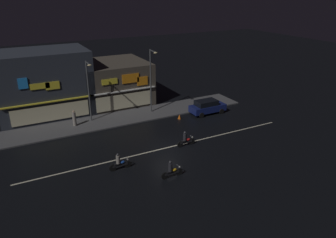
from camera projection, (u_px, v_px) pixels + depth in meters
ground_plane at (166, 148)px, 30.50m from camera, size 140.00×140.00×0.00m
lane_divider_stripe at (166, 148)px, 30.50m from camera, size 26.85×0.16×0.01m
sidewalk_far at (131, 116)px, 37.77m from camera, size 28.27×4.30×0.14m
storefront_left_block at (113, 82)px, 41.85m from camera, size 8.61×8.21×5.31m
storefront_center_block at (43, 83)px, 37.26m from camera, size 10.27×6.93×7.56m
streetlamp_west at (89, 87)px, 34.76m from camera, size 0.44×1.64×6.76m
streetlamp_mid at (151, 76)px, 37.27m from camera, size 0.44×1.64×7.48m
pedestrian_on_sidewalk at (74, 119)px, 34.77m from camera, size 0.39×0.39×1.76m
parked_car_near_kerb at (207, 107)px, 38.54m from camera, size 4.30×1.98×1.67m
motorcycle_lead at (186, 140)px, 30.68m from camera, size 1.90×0.60×1.52m
motorcycle_following at (119, 163)px, 26.68m from camera, size 1.90×0.60×1.52m
motorcycle_opposite_lane at (171, 170)px, 25.56m from camera, size 1.90×0.60×1.52m
traffic_cone at (179, 117)px, 37.14m from camera, size 0.36×0.36×0.55m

